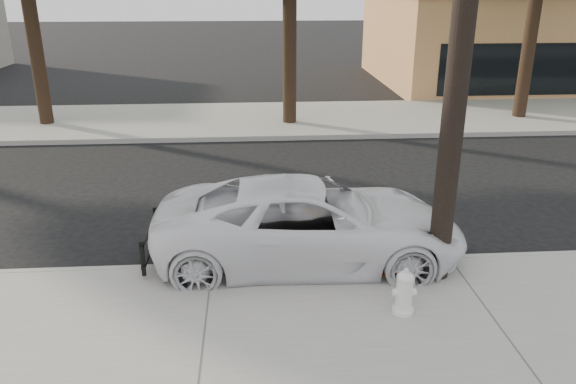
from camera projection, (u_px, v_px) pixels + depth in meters
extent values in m
plane|color=black|center=(219.00, 222.00, 11.30)|extent=(120.00, 120.00, 0.00)
cube|color=gray|center=(203.00, 350.00, 7.27)|extent=(90.00, 4.40, 0.15)
cube|color=gray|center=(230.00, 120.00, 19.21)|extent=(90.00, 5.00, 0.15)
cube|color=#9E9B93|center=(213.00, 268.00, 9.32)|extent=(90.00, 0.12, 0.16)
cube|color=tan|center=(571.00, 38.00, 26.57)|extent=(18.00, 10.00, 4.00)
cylinder|color=black|center=(37.00, 57.00, 17.76)|extent=(0.44, 0.44, 4.25)
cylinder|color=black|center=(290.00, 49.00, 17.82)|extent=(0.44, 0.44, 4.75)
cylinder|color=black|center=(528.00, 51.00, 18.68)|extent=(0.44, 0.44, 4.40)
imported|color=white|center=(310.00, 223.00, 9.48)|extent=(5.25, 2.55, 1.44)
cylinder|color=white|center=(403.00, 310.00, 7.95)|extent=(0.31, 0.31, 0.06)
cylinder|color=white|center=(404.00, 295.00, 7.87)|extent=(0.23, 0.23, 0.53)
ellipsoid|color=white|center=(405.00, 278.00, 7.77)|extent=(0.25, 0.25, 0.17)
cylinder|color=white|center=(404.00, 292.00, 7.85)|extent=(0.33, 0.11, 0.11)
cylinder|color=white|center=(404.00, 292.00, 7.85)|extent=(0.13, 0.17, 0.13)
cube|color=#FF5B0D|center=(387.00, 270.00, 9.10)|extent=(0.40, 0.40, 0.02)
cone|color=#FF5B0D|center=(388.00, 252.00, 8.99)|extent=(0.36, 0.36, 0.65)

